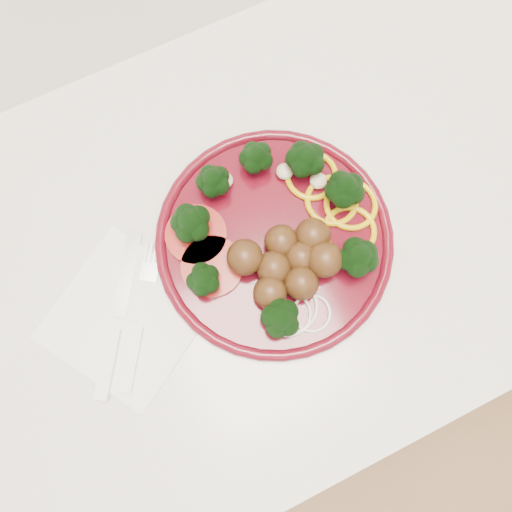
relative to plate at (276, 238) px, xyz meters
name	(u,v)px	position (x,y,z in m)	size (l,w,h in m)	color
counter	(163,336)	(-0.23, 0.02, -0.47)	(2.40, 0.60, 0.90)	silver
plate	(276,238)	(0.00, 0.00, 0.00)	(0.29, 0.29, 0.06)	#4C0813
napkin	(127,317)	(-0.20, 0.00, -0.02)	(0.16, 0.16, 0.00)	white
knife	(114,334)	(-0.22, -0.02, -0.01)	(0.13, 0.18, 0.01)	silver
fork	(136,340)	(-0.20, -0.04, -0.01)	(0.11, 0.16, 0.01)	white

